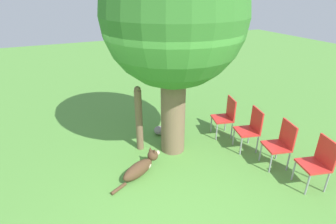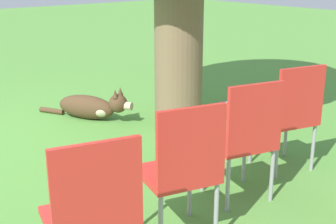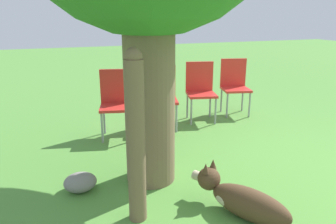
{
  "view_description": "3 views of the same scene",
  "coord_description": "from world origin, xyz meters",
  "px_view_note": "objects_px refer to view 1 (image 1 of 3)",
  "views": [
    {
      "loc": [
        -1.53,
        -3.05,
        3.14
      ],
      "look_at": [
        0.38,
        1.23,
        0.93
      ],
      "focal_mm": 28.0,
      "sensor_mm": 36.0,
      "label": 1
    },
    {
      "loc": [
        4.1,
        -1.78,
        1.69
      ],
      "look_at": [
        1.14,
        0.64,
        0.48
      ],
      "focal_mm": 50.0,
      "sensor_mm": 36.0,
      "label": 2
    },
    {
      "loc": [
        -2.44,
        2.19,
        1.66
      ],
      "look_at": [
        1.27,
        0.81,
        0.46
      ],
      "focal_mm": 35.0,
      "sensor_mm": 36.0,
      "label": 3
    }
  ],
  "objects_px": {
    "red_chair_0": "(319,160)",
    "red_chair_3": "(226,115)",
    "oak_tree": "(174,18)",
    "dog": "(141,167)",
    "red_chair_2": "(251,127)",
    "fence_post": "(139,119)",
    "red_chair_1": "(281,142)"
  },
  "relations": [
    {
      "from": "red_chair_2",
      "to": "fence_post",
      "type": "bearing_deg",
      "value": -10.18
    },
    {
      "from": "fence_post",
      "to": "red_chair_2",
      "type": "distance_m",
      "value": 2.34
    },
    {
      "from": "oak_tree",
      "to": "red_chair_3",
      "type": "relative_size",
      "value": 4.35
    },
    {
      "from": "dog",
      "to": "red_chair_1",
      "type": "xyz_separation_m",
      "value": [
        2.52,
        -0.83,
        0.38
      ]
    },
    {
      "from": "red_chair_0",
      "to": "fence_post",
      "type": "bearing_deg",
      "value": -30.67
    },
    {
      "from": "red_chair_0",
      "to": "red_chair_3",
      "type": "height_order",
      "value": "same"
    },
    {
      "from": "oak_tree",
      "to": "dog",
      "type": "height_order",
      "value": "oak_tree"
    },
    {
      "from": "red_chair_1",
      "to": "red_chair_2",
      "type": "xyz_separation_m",
      "value": [
        -0.13,
        0.7,
        0.0
      ]
    },
    {
      "from": "oak_tree",
      "to": "fence_post",
      "type": "bearing_deg",
      "value": 153.54
    },
    {
      "from": "red_chair_0",
      "to": "oak_tree",
      "type": "bearing_deg",
      "value": -35.37
    },
    {
      "from": "fence_post",
      "to": "red_chair_1",
      "type": "distance_m",
      "value": 2.81
    },
    {
      "from": "red_chair_1",
      "to": "red_chair_3",
      "type": "xyz_separation_m",
      "value": [
        -0.25,
        1.4,
        0.0
      ]
    },
    {
      "from": "dog",
      "to": "red_chair_3",
      "type": "relative_size",
      "value": 1.21
    },
    {
      "from": "red_chair_3",
      "to": "red_chair_0",
      "type": "bearing_deg",
      "value": 114.37
    },
    {
      "from": "dog",
      "to": "fence_post",
      "type": "xyz_separation_m",
      "value": [
        0.26,
        0.83,
        0.57
      ]
    },
    {
      "from": "fence_post",
      "to": "red_chair_1",
      "type": "bearing_deg",
      "value": -36.37
    },
    {
      "from": "fence_post",
      "to": "red_chair_3",
      "type": "height_order",
      "value": "fence_post"
    },
    {
      "from": "oak_tree",
      "to": "red_chair_1",
      "type": "distance_m",
      "value": 3.02
    },
    {
      "from": "red_chair_0",
      "to": "red_chair_2",
      "type": "relative_size",
      "value": 1.0
    },
    {
      "from": "oak_tree",
      "to": "fence_post",
      "type": "distance_m",
      "value": 2.09
    },
    {
      "from": "dog",
      "to": "red_chair_0",
      "type": "height_order",
      "value": "red_chair_0"
    },
    {
      "from": "red_chair_0",
      "to": "red_chair_1",
      "type": "xyz_separation_m",
      "value": [
        -0.13,
        0.7,
        0.0
      ]
    },
    {
      "from": "fence_post",
      "to": "red_chair_0",
      "type": "xyz_separation_m",
      "value": [
        2.38,
        -2.36,
        -0.19
      ]
    },
    {
      "from": "red_chair_0",
      "to": "red_chair_1",
      "type": "height_order",
      "value": "same"
    },
    {
      "from": "oak_tree",
      "to": "red_chair_3",
      "type": "distance_m",
      "value": 2.56
    },
    {
      "from": "dog",
      "to": "red_chair_1",
      "type": "height_order",
      "value": "red_chair_1"
    },
    {
      "from": "fence_post",
      "to": "oak_tree",
      "type": "bearing_deg",
      "value": -26.46
    },
    {
      "from": "dog",
      "to": "red_chair_3",
      "type": "height_order",
      "value": "red_chair_3"
    },
    {
      "from": "red_chair_3",
      "to": "dog",
      "type": "bearing_deg",
      "value": 28.32
    },
    {
      "from": "red_chair_0",
      "to": "red_chair_2",
      "type": "height_order",
      "value": "same"
    },
    {
      "from": "dog",
      "to": "red_chair_2",
      "type": "distance_m",
      "value": 2.42
    },
    {
      "from": "red_chair_3",
      "to": "red_chair_1",
      "type": "bearing_deg",
      "value": 114.37
    }
  ]
}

